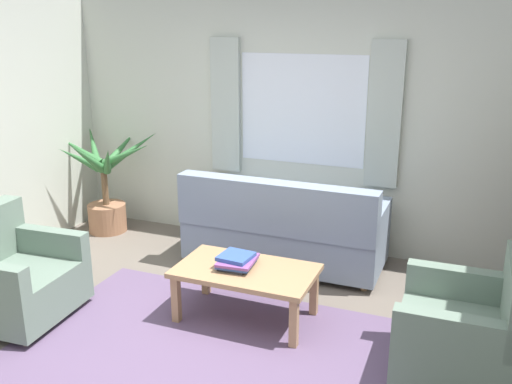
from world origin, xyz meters
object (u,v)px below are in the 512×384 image
at_px(couch, 283,230).
at_px(armchair_right, 471,332).
at_px(potted_plant, 106,188).
at_px(book_stack_on_table, 237,261).
at_px(coffee_table, 246,275).
at_px(armchair_left, 11,276).

xyz_separation_m(couch, armchair_right, (1.75, -1.28, -0.01)).
height_order(armchair_right, potted_plant, potted_plant).
bearing_deg(armchair_right, book_stack_on_table, -97.38).
relative_size(couch, coffee_table, 1.73).
xyz_separation_m(armchair_right, book_stack_on_table, (-1.76, 0.21, 0.13)).
xyz_separation_m(armchair_left, potted_plant, (-0.48, 1.91, 0.16)).
bearing_deg(book_stack_on_table, armchair_right, -6.64).
bearing_deg(armchair_right, coffee_table, -97.26).
bearing_deg(potted_plant, couch, -4.18).
distance_m(armchair_right, potted_plant, 4.18).
height_order(book_stack_on_table, potted_plant, potted_plant).
bearing_deg(potted_plant, armchair_right, -20.15).
bearing_deg(armchair_right, potted_plant, -110.90).
relative_size(armchair_left, potted_plant, 0.69).
height_order(couch, armchair_right, couch).
distance_m(couch, coffee_table, 1.09).
bearing_deg(coffee_table, armchair_right, -6.51).
distance_m(armchair_left, coffee_table, 1.88).
distance_m(couch, potted_plant, 2.18).
relative_size(couch, armchair_right, 2.16).
bearing_deg(couch, coffee_table, 93.52).
relative_size(couch, armchair_left, 2.14).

